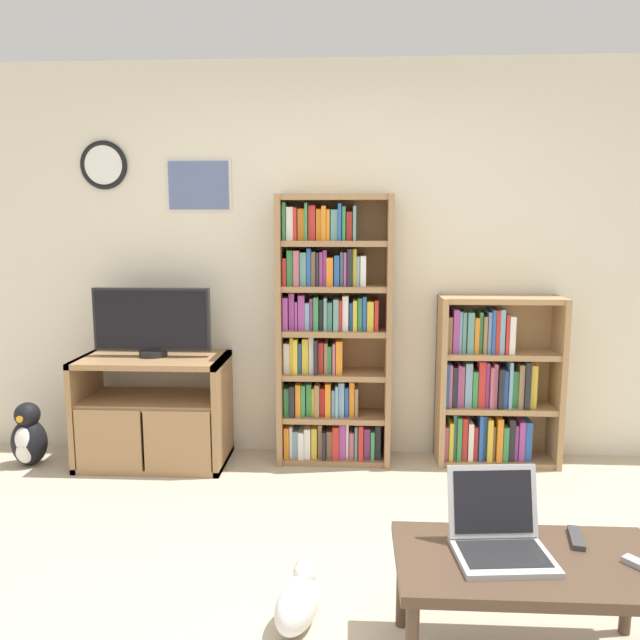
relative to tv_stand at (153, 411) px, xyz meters
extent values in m
cube|color=beige|center=(1.15, 0.32, 0.94)|extent=(6.61, 0.06, 2.60)
torus|color=black|center=(-0.36, 0.28, 1.58)|extent=(0.32, 0.03, 0.32)
cylinder|color=white|center=(-0.36, 0.28, 1.58)|extent=(0.26, 0.02, 0.26)
cube|color=silver|center=(0.27, 0.29, 1.45)|extent=(0.44, 0.01, 0.34)
cube|color=slate|center=(0.27, 0.28, 1.45)|extent=(0.40, 0.02, 0.31)
cube|color=#9E754C|center=(-0.45, 0.02, 0.00)|extent=(0.04, 0.51, 0.71)
cube|color=#9E754C|center=(0.45, 0.02, 0.00)|extent=(0.04, 0.51, 0.71)
cube|color=#9E754C|center=(0.00, 0.02, 0.33)|extent=(0.94, 0.51, 0.04)
cube|color=#9E754C|center=(0.00, 0.02, -0.34)|extent=(0.94, 0.51, 0.04)
cube|color=#9E754C|center=(0.00, 0.02, 0.07)|extent=(0.87, 0.47, 0.04)
cube|color=#9E754C|center=(-0.22, -0.22, -0.13)|extent=(0.42, 0.02, 0.39)
cube|color=#9E754C|center=(0.22, -0.22, -0.13)|extent=(0.42, 0.02, 0.39)
cylinder|color=black|center=(0.00, 0.04, 0.37)|extent=(0.18, 0.18, 0.04)
cube|color=black|center=(0.00, 0.04, 0.60)|extent=(0.75, 0.05, 0.41)
cube|color=black|center=(0.00, 0.01, 0.60)|extent=(0.72, 0.01, 0.37)
cube|color=#9E754C|center=(0.83, 0.12, 0.51)|extent=(0.04, 0.30, 1.74)
cube|color=#9E754C|center=(1.52, 0.12, 0.51)|extent=(0.04, 0.30, 1.74)
cube|color=#9E754C|center=(1.17, 0.26, 0.51)|extent=(0.73, 0.02, 1.74)
cube|color=#9E754C|center=(1.17, 0.12, -0.34)|extent=(0.66, 0.27, 0.04)
cube|color=#9E754C|center=(1.17, 0.12, -0.06)|extent=(0.66, 0.27, 0.04)
cube|color=#9E754C|center=(1.17, 0.12, 0.23)|extent=(0.66, 0.27, 0.04)
cube|color=#9E754C|center=(1.17, 0.12, 0.51)|extent=(0.66, 0.27, 0.04)
cube|color=#9E754C|center=(1.17, 0.12, 0.80)|extent=(0.66, 0.27, 0.04)
cube|color=#9E754C|center=(1.17, 0.12, 1.08)|extent=(0.66, 0.27, 0.04)
cube|color=#9E754C|center=(1.17, 0.12, 1.36)|extent=(0.66, 0.27, 0.04)
cube|color=orange|center=(0.87, 0.13, -0.22)|extent=(0.03, 0.23, 0.21)
cube|color=white|center=(0.89, 0.14, -0.22)|extent=(0.02, 0.21, 0.21)
cube|color=#759EB7|center=(0.92, 0.14, -0.23)|extent=(0.04, 0.21, 0.18)
cube|color=white|center=(0.96, 0.13, -0.23)|extent=(0.04, 0.24, 0.18)
cube|color=white|center=(1.00, 0.13, -0.22)|extent=(0.04, 0.22, 0.20)
cube|color=gold|center=(1.05, 0.14, -0.22)|extent=(0.04, 0.21, 0.20)
cube|color=#93704C|center=(1.08, 0.14, -0.21)|extent=(0.03, 0.19, 0.22)
cube|color=#232328|center=(1.11, 0.13, -0.23)|extent=(0.02, 0.24, 0.18)
cube|color=#93704C|center=(1.14, 0.14, -0.23)|extent=(0.04, 0.20, 0.18)
cube|color=red|center=(1.19, 0.13, -0.21)|extent=(0.04, 0.24, 0.22)
cube|color=#9E4293|center=(1.23, 0.13, -0.20)|extent=(0.04, 0.22, 0.23)
cube|color=white|center=(1.26, 0.14, -0.20)|extent=(0.02, 0.20, 0.24)
cube|color=#B75B70|center=(1.29, 0.14, -0.23)|extent=(0.03, 0.21, 0.18)
cube|color=#5B9389|center=(1.32, 0.13, -0.21)|extent=(0.02, 0.22, 0.22)
cube|color=red|center=(1.35, 0.13, -0.20)|extent=(0.03, 0.25, 0.23)
cube|color=#9E4293|center=(1.39, 0.14, -0.22)|extent=(0.04, 0.19, 0.20)
cube|color=#388947|center=(1.43, 0.13, -0.23)|extent=(0.02, 0.23, 0.19)
cube|color=#232328|center=(1.46, 0.14, -0.21)|extent=(0.04, 0.21, 0.23)
cube|color=#388947|center=(0.87, 0.14, 0.05)|extent=(0.03, 0.21, 0.18)
cube|color=#232328|center=(0.90, 0.13, 0.06)|extent=(0.03, 0.24, 0.20)
cube|color=orange|center=(0.94, 0.13, 0.07)|extent=(0.03, 0.22, 0.21)
cube|color=#388947|center=(0.98, 0.13, 0.07)|extent=(0.03, 0.22, 0.21)
cube|color=#388947|center=(1.01, 0.14, 0.07)|extent=(0.03, 0.20, 0.21)
cube|color=gold|center=(1.04, 0.14, 0.05)|extent=(0.02, 0.19, 0.18)
cube|color=#93704C|center=(1.06, 0.13, 0.07)|extent=(0.03, 0.23, 0.21)
cube|color=red|center=(1.10, 0.14, 0.06)|extent=(0.03, 0.19, 0.19)
cube|color=orange|center=(1.14, 0.13, 0.07)|extent=(0.04, 0.23, 0.22)
cube|color=#759EB7|center=(1.17, 0.14, 0.05)|extent=(0.02, 0.21, 0.18)
cube|color=#759EB7|center=(1.19, 0.13, 0.07)|extent=(0.02, 0.24, 0.21)
cube|color=#759EB7|center=(1.22, 0.14, 0.08)|extent=(0.04, 0.21, 0.23)
cube|color=#2856A8|center=(1.26, 0.14, 0.06)|extent=(0.02, 0.20, 0.19)
cube|color=orange|center=(1.29, 0.14, 0.08)|extent=(0.03, 0.19, 0.23)
cube|color=#93704C|center=(1.32, 0.14, 0.06)|extent=(0.02, 0.20, 0.19)
cube|color=white|center=(0.87, 0.14, 0.34)|extent=(0.04, 0.20, 0.19)
cube|color=gold|center=(0.90, 0.14, 0.36)|extent=(0.02, 0.21, 0.23)
cube|color=gold|center=(0.93, 0.13, 0.36)|extent=(0.03, 0.24, 0.23)
cube|color=#2856A8|center=(0.95, 0.14, 0.35)|extent=(0.02, 0.19, 0.20)
cube|color=gold|center=(0.99, 0.14, 0.36)|extent=(0.04, 0.20, 0.23)
cube|color=white|center=(1.03, 0.14, 0.36)|extent=(0.03, 0.19, 0.23)
cube|color=#232328|center=(1.06, 0.13, 0.36)|extent=(0.02, 0.24, 0.22)
cube|color=red|center=(1.09, 0.14, 0.35)|extent=(0.03, 0.19, 0.20)
cube|color=#93704C|center=(1.12, 0.14, 0.35)|extent=(0.02, 0.20, 0.20)
cube|color=#388947|center=(1.15, 0.14, 0.34)|extent=(0.02, 0.20, 0.18)
cube|color=#B75B70|center=(1.17, 0.13, 0.35)|extent=(0.02, 0.23, 0.20)
cube|color=orange|center=(1.21, 0.13, 0.36)|extent=(0.04, 0.23, 0.22)
cube|color=#9E4293|center=(0.86, 0.13, 0.64)|extent=(0.03, 0.24, 0.21)
cube|color=#9E4293|center=(0.90, 0.14, 0.65)|extent=(0.03, 0.20, 0.24)
cube|color=#9E4293|center=(0.93, 0.14, 0.62)|extent=(0.02, 0.21, 0.18)
cube|color=#9E4293|center=(0.97, 0.14, 0.64)|extent=(0.04, 0.20, 0.22)
cube|color=#759EB7|center=(1.00, 0.14, 0.62)|extent=(0.03, 0.20, 0.17)
cube|color=#9E4293|center=(1.03, 0.14, 0.63)|extent=(0.02, 0.19, 0.20)
cube|color=#388947|center=(1.06, 0.13, 0.64)|extent=(0.03, 0.23, 0.21)
cube|color=#232328|center=(1.09, 0.14, 0.63)|extent=(0.02, 0.21, 0.20)
cube|color=#5B9389|center=(1.12, 0.13, 0.64)|extent=(0.02, 0.24, 0.21)
cube|color=#5B9389|center=(1.15, 0.14, 0.62)|extent=(0.03, 0.21, 0.18)
cube|color=#5B9389|center=(1.19, 0.13, 0.63)|extent=(0.03, 0.24, 0.20)
cube|color=red|center=(1.21, 0.13, 0.63)|extent=(0.02, 0.23, 0.19)
cube|color=white|center=(1.24, 0.14, 0.64)|extent=(0.04, 0.21, 0.22)
cube|color=#2856A8|center=(1.28, 0.14, 0.62)|extent=(0.02, 0.19, 0.18)
cube|color=gold|center=(1.31, 0.13, 0.63)|extent=(0.02, 0.23, 0.19)
cube|color=#388947|center=(1.34, 0.14, 0.63)|extent=(0.03, 0.21, 0.21)
cube|color=#2856A8|center=(1.37, 0.13, 0.64)|extent=(0.02, 0.22, 0.22)
cube|color=gold|center=(1.40, 0.14, 0.62)|extent=(0.04, 0.21, 0.19)
cube|color=red|center=(1.44, 0.13, 0.63)|extent=(0.02, 0.22, 0.19)
cube|color=red|center=(0.86, 0.13, 0.90)|extent=(0.02, 0.22, 0.17)
cube|color=#388947|center=(0.89, 0.14, 0.93)|extent=(0.04, 0.21, 0.22)
cube|color=#B75B70|center=(0.94, 0.13, 0.93)|extent=(0.03, 0.24, 0.22)
cube|color=#5B9389|center=(0.98, 0.13, 0.92)|extent=(0.04, 0.22, 0.21)
cube|color=#2856A8|center=(1.01, 0.13, 0.93)|extent=(0.03, 0.22, 0.24)
cube|color=#93704C|center=(1.04, 0.14, 0.92)|extent=(0.03, 0.20, 0.21)
cube|color=#232328|center=(1.07, 0.13, 0.92)|extent=(0.02, 0.23, 0.21)
cube|color=#9E4293|center=(1.09, 0.14, 0.92)|extent=(0.02, 0.21, 0.21)
cube|color=#9E4293|center=(1.11, 0.14, 0.93)|extent=(0.02, 0.19, 0.22)
cube|color=orange|center=(1.15, 0.13, 0.90)|extent=(0.04, 0.22, 0.18)
cube|color=#2856A8|center=(1.19, 0.13, 0.91)|extent=(0.03, 0.22, 0.19)
cube|color=#5B9389|center=(1.22, 0.14, 0.92)|extent=(0.02, 0.19, 0.21)
cube|color=#9E4293|center=(1.24, 0.13, 0.92)|extent=(0.02, 0.23, 0.21)
cube|color=#232328|center=(1.27, 0.13, 0.93)|extent=(0.03, 0.23, 0.23)
cube|color=gold|center=(1.30, 0.14, 0.93)|extent=(0.02, 0.21, 0.23)
cube|color=#759EB7|center=(1.32, 0.14, 0.91)|extent=(0.02, 0.21, 0.19)
cube|color=white|center=(1.35, 0.13, 0.91)|extent=(0.04, 0.22, 0.19)
cube|color=#388947|center=(0.86, 0.13, 1.22)|extent=(0.02, 0.22, 0.23)
cube|color=white|center=(0.90, 0.14, 1.20)|extent=(0.04, 0.21, 0.21)
cube|color=red|center=(0.93, 0.13, 1.20)|extent=(0.02, 0.22, 0.20)
cube|color=orange|center=(0.96, 0.14, 1.20)|extent=(0.04, 0.19, 0.20)
cube|color=#388947|center=(1.00, 0.13, 1.21)|extent=(0.02, 0.23, 0.23)
cube|color=red|center=(1.03, 0.14, 1.21)|extent=(0.04, 0.20, 0.22)
cube|color=orange|center=(1.08, 0.14, 1.20)|extent=(0.03, 0.19, 0.19)
cube|color=orange|center=(1.11, 0.13, 1.20)|extent=(0.03, 0.23, 0.21)
cube|color=orange|center=(1.13, 0.13, 1.19)|extent=(0.02, 0.22, 0.19)
cube|color=#5B9389|center=(1.17, 0.13, 1.19)|extent=(0.04, 0.22, 0.19)
cube|color=#2856A8|center=(1.21, 0.13, 1.21)|extent=(0.02, 0.24, 0.23)
cube|color=#388947|center=(1.23, 0.13, 1.20)|extent=(0.02, 0.22, 0.21)
cube|color=red|center=(1.27, 0.14, 1.19)|extent=(0.04, 0.19, 0.18)
cube|color=#5B9389|center=(1.30, 0.13, 1.20)|extent=(0.02, 0.24, 0.21)
cube|color=tan|center=(1.87, 0.14, 0.19)|extent=(0.04, 0.28, 1.10)
cube|color=tan|center=(2.61, 0.14, 0.19)|extent=(0.04, 0.28, 1.10)
cube|color=tan|center=(2.24, 0.26, 0.19)|extent=(0.78, 0.02, 1.10)
cube|color=tan|center=(2.24, 0.14, -0.34)|extent=(0.71, 0.24, 0.04)
cube|color=tan|center=(2.24, 0.14, 0.02)|extent=(0.71, 0.24, 0.04)
cube|color=tan|center=(2.24, 0.14, 0.37)|extent=(0.71, 0.24, 0.04)
cube|color=tan|center=(2.24, 0.14, 0.72)|extent=(0.71, 0.24, 0.04)
cube|color=#B75B70|center=(1.91, 0.15, -0.21)|extent=(0.03, 0.20, 0.22)
cube|color=gold|center=(1.93, 0.14, -0.19)|extent=(0.03, 0.21, 0.25)
cube|color=#5B9389|center=(1.96, 0.15, -0.17)|extent=(0.02, 0.17, 0.30)
cube|color=#388947|center=(1.99, 0.14, -0.18)|extent=(0.03, 0.21, 0.29)
cube|color=red|center=(2.02, 0.15, -0.18)|extent=(0.03, 0.19, 0.28)
cube|color=white|center=(2.06, 0.14, -0.20)|extent=(0.03, 0.21, 0.25)
cube|color=red|center=(2.09, 0.15, -0.21)|extent=(0.03, 0.19, 0.22)
cube|color=#2856A8|center=(2.12, 0.14, -0.17)|extent=(0.02, 0.21, 0.30)
cube|color=#2856A8|center=(2.15, 0.15, -0.17)|extent=(0.02, 0.17, 0.29)
cube|color=gold|center=(2.18, 0.14, -0.18)|extent=(0.03, 0.21, 0.28)
cube|color=#93704C|center=(2.21, 0.15, -0.21)|extent=(0.02, 0.18, 0.23)
cube|color=orange|center=(2.24, 0.14, -0.18)|extent=(0.04, 0.22, 0.29)
cube|color=#388947|center=(2.28, 0.14, -0.21)|extent=(0.03, 0.21, 0.23)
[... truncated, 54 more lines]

